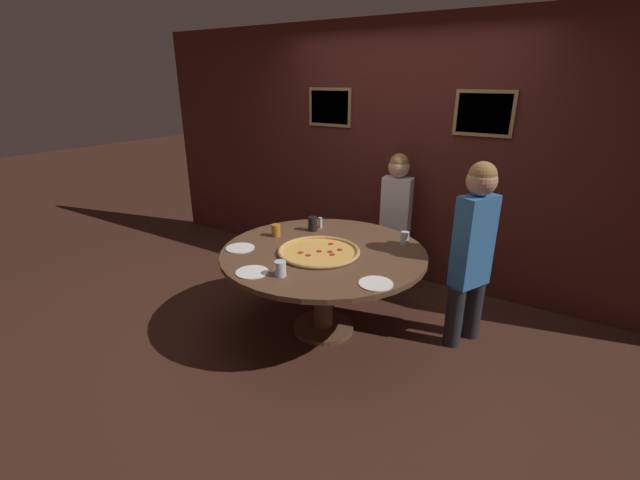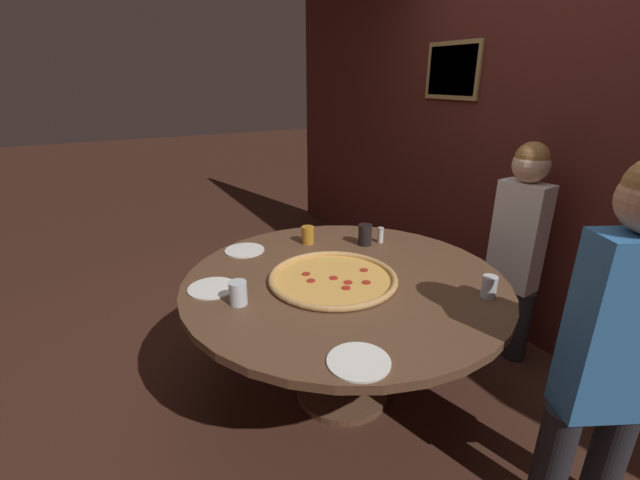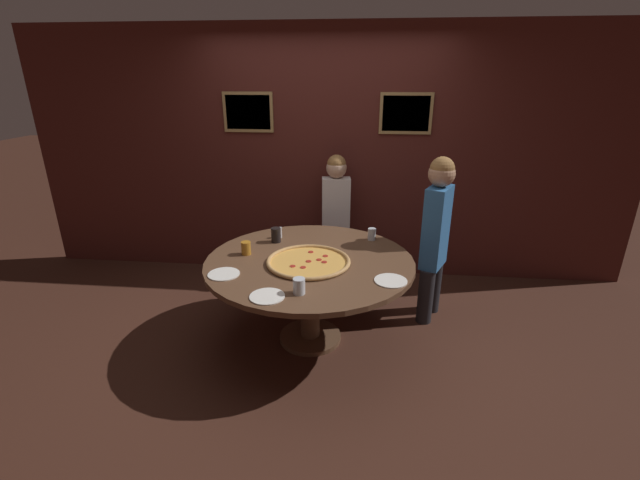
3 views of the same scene
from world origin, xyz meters
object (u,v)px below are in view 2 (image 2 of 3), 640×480
(white_plate_near_front, at_px, (359,362))
(drink_cup_near_right, at_px, (489,287))
(dining_table, at_px, (344,299))
(drink_cup_by_shaker, at_px, (238,293))
(drink_cup_front_edge, at_px, (365,235))
(drink_cup_beside_pizza, at_px, (308,235))
(diner_side_left, at_px, (615,336))
(white_plate_right_side, at_px, (245,250))
(white_plate_far_back, at_px, (212,288))
(condiment_shaker, at_px, (380,235))
(diner_centre_back, at_px, (518,241))
(giant_pizza, at_px, (333,278))

(white_plate_near_front, bearing_deg, drink_cup_near_right, 98.91)
(dining_table, xyz_separation_m, white_plate_near_front, (0.62, -0.32, 0.13))
(drink_cup_by_shaker, bearing_deg, drink_cup_front_edge, 110.21)
(drink_cup_beside_pizza, distance_m, drink_cup_near_right, 1.11)
(drink_cup_by_shaker, xyz_separation_m, drink_cup_near_right, (0.50, 1.05, -0.00))
(drink_cup_by_shaker, xyz_separation_m, diner_side_left, (1.05, 1.06, 0.05))
(drink_cup_beside_pizza, bearing_deg, white_plate_right_side, -99.71)
(white_plate_far_back, distance_m, diner_side_left, 1.68)
(drink_cup_beside_pizza, distance_m, diner_side_left, 1.63)
(drink_cup_front_edge, relative_size, diner_side_left, 0.09)
(white_plate_far_back, xyz_separation_m, condiment_shaker, (-0.12, 1.09, 0.05))
(condiment_shaker, bearing_deg, diner_side_left, 1.35)
(dining_table, xyz_separation_m, diner_side_left, (1.05, 0.49, 0.23))
(drink_cup_near_right, distance_m, white_plate_near_front, 0.82)
(drink_cup_near_right, height_order, white_plate_near_front, drink_cup_near_right)
(white_plate_far_back, bearing_deg, diner_centre_back, 79.33)
(white_plate_near_front, bearing_deg, white_plate_far_back, -159.15)
(drink_cup_near_right, bearing_deg, white_plate_far_back, -121.88)
(drink_cup_front_edge, bearing_deg, dining_table, -46.01)
(drink_cup_beside_pizza, height_order, white_plate_far_back, drink_cup_beside_pizza)
(dining_table, relative_size, giant_pizza, 2.52)
(drink_cup_by_shaker, relative_size, condiment_shaker, 1.14)
(giant_pizza, relative_size, drink_cup_beside_pizza, 6.07)
(white_plate_right_side, distance_m, diner_side_left, 1.84)
(white_plate_far_back, xyz_separation_m, diner_centre_back, (0.34, 1.78, 0.03))
(diner_side_left, bearing_deg, condiment_shaker, -63.50)
(drink_cup_by_shaker, bearing_deg, giant_pizza, 90.28)
(drink_cup_by_shaker, height_order, diner_side_left, diner_side_left)
(white_plate_right_side, relative_size, condiment_shaker, 2.40)
(drink_cup_by_shaker, bearing_deg, diner_side_left, 45.30)
(diner_side_left, bearing_deg, white_plate_right_side, -38.11)
(drink_cup_front_edge, relative_size, drink_cup_beside_pizza, 1.19)
(drink_cup_front_edge, height_order, white_plate_right_side, drink_cup_front_edge)
(drink_cup_beside_pizza, height_order, white_plate_near_front, drink_cup_beside_pizza)
(white_plate_near_front, bearing_deg, drink_cup_beside_pizza, 161.92)
(drink_cup_beside_pizza, relative_size, white_plate_near_front, 0.46)
(drink_cup_front_edge, distance_m, condiment_shaker, 0.11)
(drink_cup_front_edge, distance_m, white_plate_right_side, 0.73)
(white_plate_near_front, xyz_separation_m, diner_centre_back, (-0.49, 1.47, 0.03))
(drink_cup_beside_pizza, relative_size, diner_side_left, 0.07)
(drink_cup_front_edge, height_order, condiment_shaker, drink_cup_front_edge)
(giant_pizza, bearing_deg, condiment_shaker, 121.27)
(dining_table, relative_size, diner_side_left, 1.11)
(drink_cup_by_shaker, height_order, drink_cup_beside_pizza, drink_cup_by_shaker)
(dining_table, relative_size, drink_cup_near_right, 15.70)
(dining_table, height_order, drink_cup_front_edge, drink_cup_front_edge)
(drink_cup_by_shaker, distance_m, diner_centre_back, 1.72)
(drink_cup_front_edge, bearing_deg, drink_cup_near_right, 9.25)
(dining_table, bearing_deg, drink_cup_near_right, 44.60)
(drink_cup_front_edge, xyz_separation_m, white_plate_right_side, (-0.25, -0.69, -0.06))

